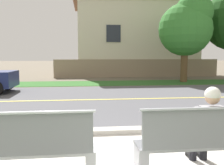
{
  "coord_description": "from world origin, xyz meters",
  "views": [
    {
      "loc": [
        -0.42,
        -2.84,
        1.69
      ],
      "look_at": [
        0.28,
        3.44,
        1.0
      ],
      "focal_mm": 39.48,
      "sensor_mm": 36.0,
      "label": 1
    }
  ],
  "objects_px": {
    "seated_person_grey": "(208,124)",
    "bench_left": "(30,151)",
    "bench_right": "(196,144)",
    "shade_tree_left": "(187,26)"
  },
  "relations": [
    {
      "from": "shade_tree_left",
      "to": "seated_person_grey",
      "type": "bearing_deg",
      "value": -111.49
    },
    {
      "from": "bench_left",
      "to": "bench_right",
      "type": "distance_m",
      "value": 2.28
    },
    {
      "from": "bench_left",
      "to": "shade_tree_left",
      "type": "relative_size",
      "value": 0.31
    },
    {
      "from": "bench_right",
      "to": "bench_left",
      "type": "bearing_deg",
      "value": 180.0
    },
    {
      "from": "bench_left",
      "to": "shade_tree_left",
      "type": "xyz_separation_m",
      "value": [
        7.15,
        11.89,
        3.11
      ]
    },
    {
      "from": "seated_person_grey",
      "to": "bench_left",
      "type": "bearing_deg",
      "value": -176.19
    },
    {
      "from": "shade_tree_left",
      "to": "bench_left",
      "type": "bearing_deg",
      "value": -121.02
    },
    {
      "from": "bench_right",
      "to": "shade_tree_left",
      "type": "xyz_separation_m",
      "value": [
        4.86,
        11.89,
        3.11
      ]
    },
    {
      "from": "seated_person_grey",
      "to": "shade_tree_left",
      "type": "relative_size",
      "value": 0.23
    },
    {
      "from": "bench_left",
      "to": "bench_right",
      "type": "bearing_deg",
      "value": 0.0
    }
  ]
}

